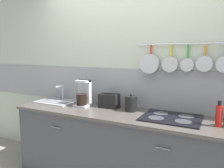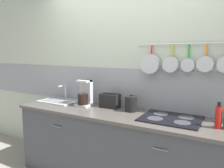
% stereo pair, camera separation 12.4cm
% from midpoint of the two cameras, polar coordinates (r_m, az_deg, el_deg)
% --- Properties ---
extents(wall_back, '(7.20, 0.15, 2.60)m').
position_cam_midpoint_polar(wall_back, '(2.81, 5.88, 1.97)').
color(wall_back, '#B2BCA8').
rests_on(wall_back, ground_plane).
extents(cabinet_base, '(2.54, 0.62, 0.85)m').
position_cam_midpoint_polar(cabinet_base, '(2.72, 2.32, -16.77)').
color(cabinet_base, '#3F4247').
rests_on(cabinet_base, ground_plane).
extents(countertop, '(2.58, 0.64, 0.03)m').
position_cam_midpoint_polar(countertop, '(2.57, 2.38, -7.81)').
color(countertop, '#4C4742').
rests_on(countertop, cabinet_base).
extents(sink_basin, '(0.53, 0.38, 0.22)m').
position_cam_midpoint_polar(sink_basin, '(3.21, -12.48, -4.14)').
color(sink_basin, '#B7BABF').
rests_on(sink_basin, countertop).
extents(coffee_maker, '(0.19, 0.18, 0.34)m').
position_cam_midpoint_polar(coffee_maker, '(2.87, -5.92, -2.95)').
color(coffee_maker, '#B7BABF').
rests_on(coffee_maker, countertop).
extents(toaster, '(0.26, 0.14, 0.18)m').
position_cam_midpoint_polar(toaster, '(2.77, 0.72, -4.37)').
color(toaster, black).
rests_on(toaster, countertop).
extents(kettle, '(0.15, 0.15, 0.21)m').
position_cam_midpoint_polar(kettle, '(2.61, 6.39, -5.15)').
color(kettle, black).
rests_on(kettle, countertop).
extents(cooktop, '(0.61, 0.49, 0.01)m').
position_cam_midpoint_polar(cooktop, '(2.41, 16.55, -8.65)').
color(cooktop, black).
rests_on(cooktop, countertop).
extents(bottle_dish_soap, '(0.06, 0.06, 0.25)m').
position_cam_midpoint_polar(bottle_dish_soap, '(2.26, 27.48, -7.62)').
color(bottle_dish_soap, red).
rests_on(bottle_dish_soap, countertop).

